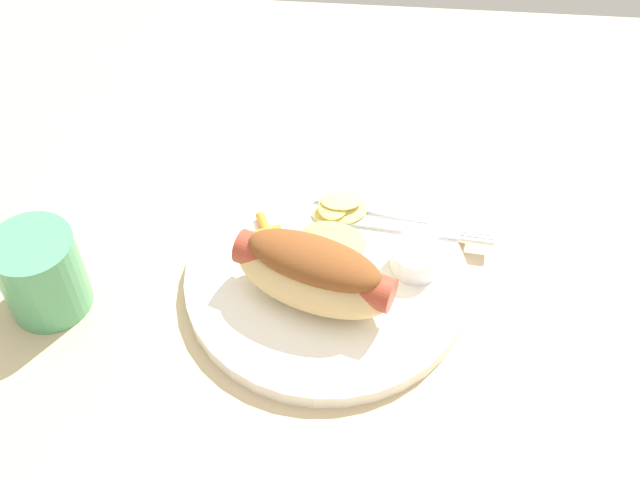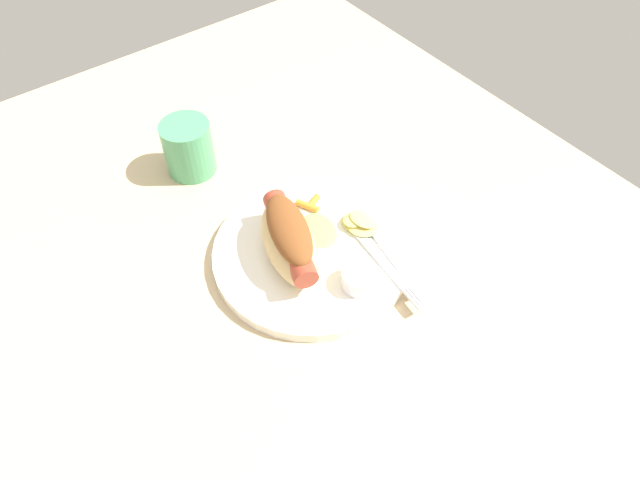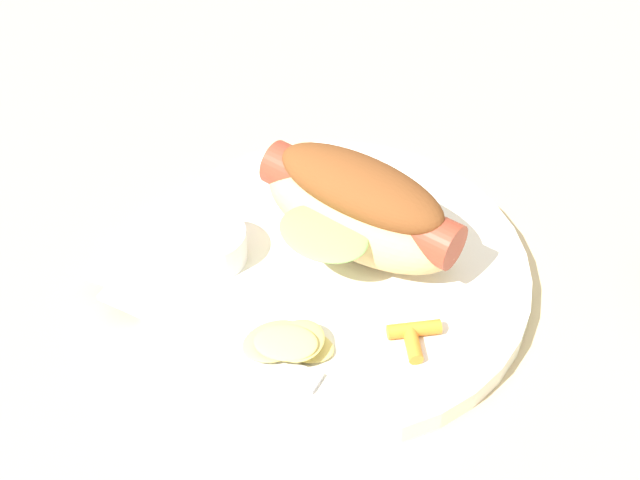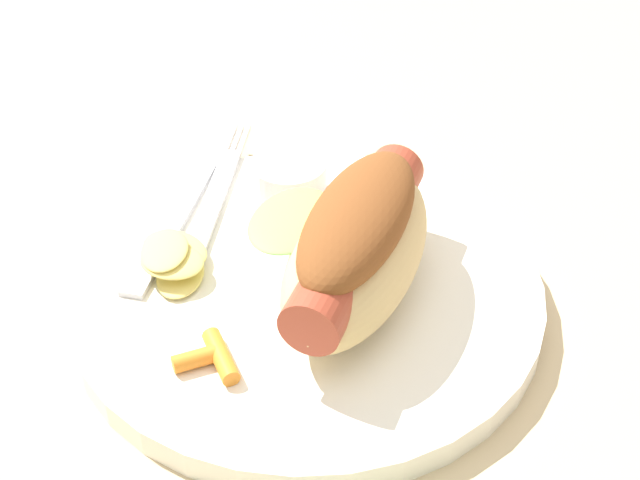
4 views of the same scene
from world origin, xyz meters
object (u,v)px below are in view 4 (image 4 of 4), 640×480
Objects in this scene: carrot_garnish at (211,357)px; chips_pile at (173,260)px; plate at (307,292)px; fork at (214,200)px; sauce_ramekin at (289,179)px; knife at (180,210)px; hot_dog at (356,244)px.

chips_pile is at bearing -156.52° from carrot_garnish.
chips_pile is at bearing -94.19° from plate.
plate is 1.59× the size of fork.
knife is (2.04, -6.40, -1.02)cm from sauce_ramekin.
fork is at bearing 66.00° from hot_dog.
carrot_garnish reaches higher than plate.
fork reaches higher than plate.
hot_dog is 0.95× the size of fork.
knife is at bearing -174.65° from chips_pile.
plate is 9.24cm from fork.
sauce_ramekin is 6.80cm from knife.
fork is 2.20cm from knife.
sauce_ramekin reaches higher than carrot_garnish.
plate is at bearing 145.03° from carrot_garnish.
hot_dog is 10.40cm from chips_pile.
sauce_ramekin reaches higher than chips_pile.
fork is 1.04× the size of knife.
sauce_ramekin is 4.70cm from fork.
carrot_garnish is (5.44, -7.01, -2.96)cm from hot_dog.
hot_dog is at bearing 71.61° from plate.
sauce_ramekin is 14.56cm from carrot_garnish.
knife is (-5.90, -7.88, 0.98)cm from plate.
hot_dog is 9.35cm from carrot_garnish.
sauce_ramekin is 0.28× the size of fork.
carrot_garnish is (13.28, 1.56, 0.26)cm from fork.
carrot_garnish is at bearing 23.48° from chips_pile.
knife is at bearing -72.30° from sauce_ramekin.
chips_pile is (6.44, -1.41, 0.65)cm from fork.
knife is 4.36× the size of carrot_garnish.
sauce_ramekin reaches higher than plate.
sauce_ramekin is 1.28× the size of carrot_garnish.
sauce_ramekin is at bearing -72.44° from fork.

